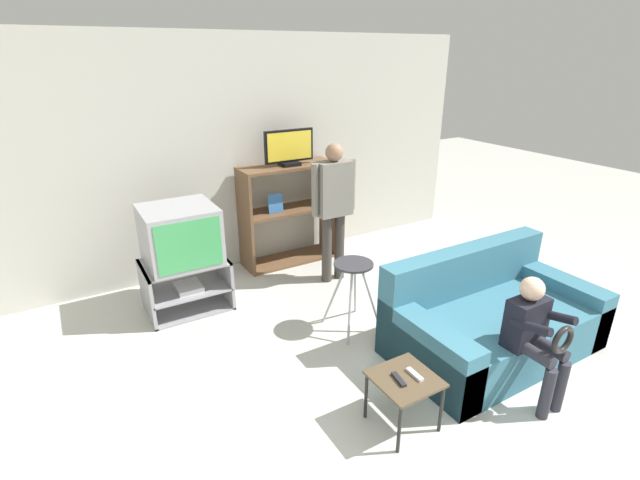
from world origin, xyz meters
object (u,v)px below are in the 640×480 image
Objects in this scene: snack_table at (404,384)px; person_seated_child at (535,331)px; tv_stand at (187,285)px; media_shelf at (289,213)px; television_main at (180,235)px; remote_control_white at (415,374)px; couch at (490,320)px; television_flat at (289,149)px; remote_control_black at (399,379)px; folding_stool at (353,276)px; person_standing_adult at (334,201)px.

person_seated_child reaches higher than snack_table.
tv_stand is 1.53m from media_shelf.
person_seated_child is (1.80, -2.56, -0.22)m from television_main.
remote_control_white is 0.08× the size of couch.
television_flat is at bearing 97.40° from person_seated_child.
television_main is at bearing 117.82° from remote_control_black.
folding_stool reaches higher than remote_control_white.
remote_control_black is at bearing 167.42° from person_seated_child.
television_main is 2.51m from snack_table.
tv_stand is 1.33× the size of television_flat.
television_flat is 1.46× the size of snack_table.
remote_control_black is 1.00× the size of remote_control_white.
tv_stand is 0.66× the size of media_shelf.
snack_table is at bearing -70.48° from television_main.
remote_control_white is at bearing -163.28° from couch.
snack_table is (-0.39, -1.18, -0.20)m from folding_stool.
person_standing_adult is (1.58, -0.21, 0.15)m from television_main.
remote_control_black is at bearing -111.03° from person_standing_adult.
remote_control_white is (-0.51, -2.80, -0.98)m from television_flat.
television_main is at bearing -160.74° from media_shelf.
snack_table is 0.43× the size of person_seated_child.
media_shelf is at bearing 78.54° from snack_table.
couch is 0.68m from person_seated_child.
couch is (2.06, -1.98, 0.02)m from tv_stand.
snack_table is at bearing -101.46° from media_shelf.
couch is at bearing -43.96° from tv_stand.
person_standing_adult reaches higher than folding_stool.
person_seated_child reaches higher than remote_control_white.
person_standing_adult reaches higher than person_seated_child.
couch is (0.65, -2.45, -1.11)m from television_flat.
television_flat reaches higher than media_shelf.
person_seated_child is at bearing -84.77° from person_standing_adult.
folding_stool is (-0.18, -1.63, -0.07)m from media_shelf.
media_shelf is 2.89m from snack_table.
tv_stand is at bearing 136.04° from couch.
television_flat is 0.63× the size of person_seated_child.
media_shelf is 8.29× the size of remote_control_white.
person_standing_adult is (0.81, 2.12, 0.52)m from remote_control_black.
remote_control_white is 1.22m from couch.
snack_table is (0.83, -2.32, 0.09)m from tv_stand.
person_standing_adult is (-0.47, 1.79, 0.66)m from couch.
television_flat is 0.89× the size of folding_stool.
media_shelf is (1.40, 0.49, -0.17)m from television_main.
television_main is 0.38× the size of couch.
tv_stand is at bearing 136.98° from folding_stool.
media_shelf is at bearing 19.26° from television_main.
tv_stand is 1.19× the size of folding_stool.
couch reaches higher than remote_control_black.
snack_table is 2.82× the size of remote_control_black.
television_main is at bearing 172.44° from person_standing_adult.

